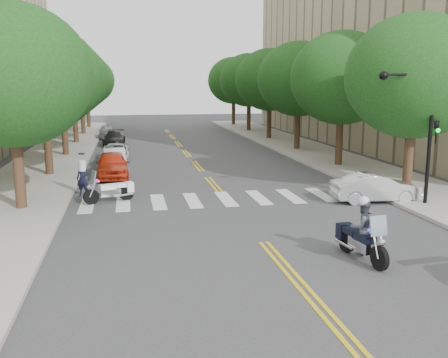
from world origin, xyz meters
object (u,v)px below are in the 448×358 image
object	(u,v)px
motorcycle_police	(361,231)
motorcycle_parked	(113,190)
officer_standing	(83,179)
convertible	(376,188)

from	to	relation	value
motorcycle_police	motorcycle_parked	size ratio (longest dim) A/B	1.09
officer_standing	convertible	distance (m)	13.54
officer_standing	convertible	world-z (taller)	officer_standing
motorcycle_parked	officer_standing	bearing A→B (deg)	21.43
motorcycle_police	motorcycle_parked	xyz separation A→B (m)	(-7.50, 9.04, -0.36)
motorcycle_police	motorcycle_parked	distance (m)	11.75
motorcycle_parked	convertible	distance (m)	11.78
motorcycle_parked	officer_standing	xyz separation A→B (m)	(-1.43, 1.57, 0.30)
motorcycle_police	motorcycle_parked	world-z (taller)	motorcycle_police
officer_standing	motorcycle_police	bearing A→B (deg)	-32.05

